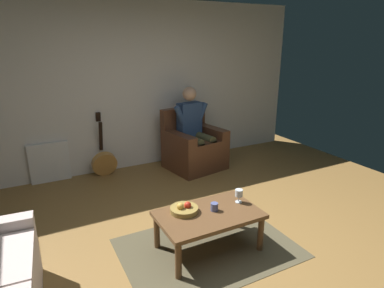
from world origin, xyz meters
The scene contains 11 objects.
ground_plane centered at (0.00, 0.00, 0.00)m, with size 6.64×6.64×0.00m, color olive.
wall_back centered at (0.00, -2.77, 1.30)m, with size 5.93×0.06×2.60m, color silver.
rug centered at (0.10, -0.21, 0.00)m, with size 1.69×1.21×0.01m, color brown.
armchair centered at (-0.80, -2.23, 0.34)m, with size 0.94×0.88×0.96m.
person_seated centered at (-0.80, -2.22, 0.70)m, with size 0.65×0.66×1.31m.
coffee_table centered at (0.10, -0.21, 0.35)m, with size 1.00×0.61×0.40m.
guitar centered at (0.57, -2.57, 0.22)m, with size 0.38×0.29×0.97m.
radiator centered at (1.33, -2.70, 0.29)m, with size 0.55×0.06×0.59m, color white.
wine_glass_near centered at (-0.28, -0.25, 0.50)m, with size 0.08×0.08×0.14m.
fruit_bowl centered at (0.31, -0.33, 0.43)m, with size 0.27×0.27×0.11m.
candle_jar centered at (0.03, -0.22, 0.44)m, with size 0.08×0.08×0.08m, color #535C90.
Camera 1 is at (1.55, 2.22, 2.00)m, focal length 30.64 mm.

